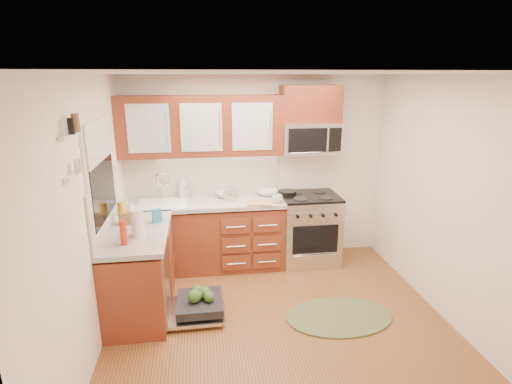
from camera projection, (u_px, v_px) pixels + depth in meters
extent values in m
plane|color=brown|center=(280.00, 325.00, 4.13)|extent=(3.50, 3.50, 0.00)
plane|color=white|center=(285.00, 73.00, 3.43)|extent=(3.50, 3.50, 0.00)
cube|color=white|center=(256.00, 170.00, 5.44)|extent=(3.50, 0.04, 2.50)
cube|color=white|center=(350.00, 316.00, 2.12)|extent=(3.50, 0.04, 2.50)
cube|color=white|center=(90.00, 220.00, 3.54)|extent=(0.04, 3.50, 2.50)
cube|color=white|center=(453.00, 203.00, 4.02)|extent=(0.04, 3.50, 2.50)
cube|color=#592914|center=(205.00, 237.00, 5.29)|extent=(2.05, 0.60, 0.85)
cube|color=#592914|center=(140.00, 273.00, 4.31)|extent=(0.60, 1.25, 0.85)
cube|color=#BAB4AA|center=(204.00, 203.00, 5.15)|extent=(2.07, 0.64, 0.05)
cube|color=#BAB4AA|center=(137.00, 232.00, 4.18)|extent=(0.64, 1.27, 0.05)
cube|color=silver|center=(203.00, 174.00, 5.34)|extent=(2.05, 0.02, 0.57)
cube|color=silver|center=(105.00, 206.00, 4.05)|extent=(0.02, 1.25, 0.57)
cube|color=#592914|center=(311.00, 104.00, 5.12)|extent=(0.76, 0.35, 0.47)
cube|color=white|center=(100.00, 140.00, 3.85)|extent=(0.02, 0.96, 0.40)
cube|color=white|center=(69.00, 135.00, 2.99)|extent=(0.04, 0.40, 0.03)
cube|color=white|center=(75.00, 174.00, 3.07)|extent=(0.04, 0.40, 0.03)
cylinder|color=black|center=(288.00, 192.00, 5.37)|extent=(0.25, 0.25, 0.04)
cylinder|color=silver|center=(231.00, 195.00, 5.20)|extent=(0.21, 0.21, 0.11)
cube|color=tan|center=(259.00, 203.00, 5.02)|extent=(0.34, 0.24, 0.02)
cylinder|color=silver|center=(187.00, 191.00, 5.29)|extent=(0.14, 0.14, 0.17)
cylinder|color=white|center=(138.00, 223.00, 3.98)|extent=(0.14, 0.14, 0.28)
cylinder|color=gold|center=(122.00, 213.00, 4.33)|extent=(0.09, 0.09, 0.24)
cylinder|color=red|center=(123.00, 233.00, 3.79)|extent=(0.08, 0.08, 0.24)
cube|color=brown|center=(126.00, 218.00, 4.33)|extent=(0.15, 0.12, 0.13)
cube|color=teal|center=(157.00, 216.00, 4.38)|extent=(0.11, 0.09, 0.15)
imported|color=#999999|center=(267.00, 193.00, 5.40)|extent=(0.34, 0.34, 0.07)
imported|color=#999999|center=(226.00, 194.00, 5.31)|extent=(0.31, 0.31, 0.08)
imported|color=#999999|center=(277.00, 199.00, 5.07)|extent=(0.16, 0.16, 0.10)
imported|color=#999999|center=(182.00, 186.00, 5.27)|extent=(0.12, 0.12, 0.30)
imported|color=#999999|center=(127.00, 207.00, 4.62)|extent=(0.09, 0.09, 0.19)
imported|color=#999999|center=(131.00, 208.00, 4.63)|extent=(0.12, 0.12, 0.15)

